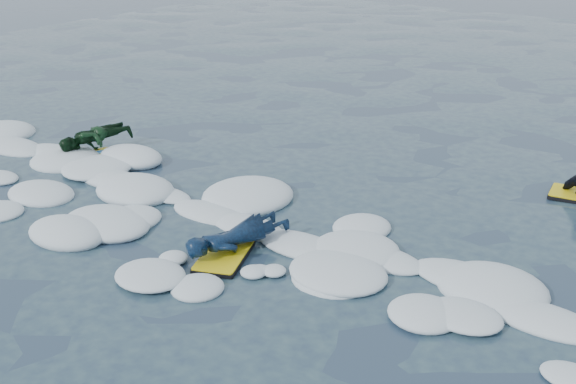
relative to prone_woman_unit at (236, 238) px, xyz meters
name	(u,v)px	position (x,y,z in m)	size (l,w,h in m)	color
ground	(157,259)	(-0.65, -0.71, -0.19)	(120.00, 120.00, 0.00)	#1B2B41
foam_band	(215,230)	(-0.65, 0.32, -0.19)	(12.00, 3.10, 0.30)	white
prone_woman_unit	(236,238)	(0.00, 0.00, 0.00)	(0.85, 1.55, 0.37)	black
prone_child_unit	(95,141)	(-4.21, 1.34, 0.06)	(0.87, 1.33, 0.48)	black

